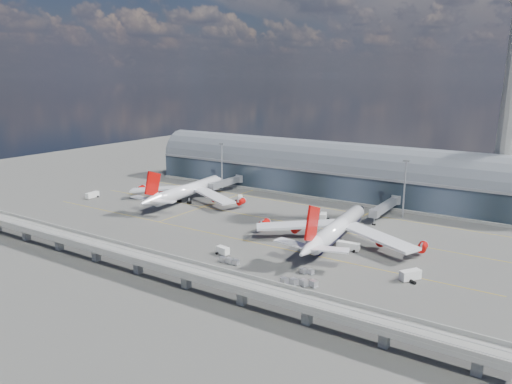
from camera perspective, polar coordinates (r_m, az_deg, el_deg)
The scene contains 20 objects.
ground at distance 203.41m, azimuth -2.00°, elevation -4.31°, with size 500.00×500.00×0.00m, color #474744.
taxi_lines at distance 221.03m, azimuth 1.32°, elevation -2.88°, with size 200.00×80.12×0.01m.
terminal at distance 266.21m, azimuth 7.73°, elevation 2.28°, with size 200.00×30.00×28.00m.
control_tower at distance 242.87m, azimuth 27.22°, elevation 9.51°, with size 19.00×19.00×103.00m.
guideway at distance 162.45m, azimuth -13.38°, elevation -7.29°, with size 220.00×8.50×7.20m.
floodlight_mast_left at distance 272.15m, azimuth -3.93°, elevation 3.09°, with size 3.00×0.70×25.70m.
floodlight_mast_right at distance 227.10m, azimuth 16.61°, elevation 0.55°, with size 3.00×0.70×25.70m.
airliner_left at distance 247.91m, azimuth -8.04°, elevation 0.15°, with size 63.52×66.77×20.33m.
airliner_right at distance 187.00m, azimuth 9.16°, elevation -4.28°, with size 64.63×67.58×21.43m.
jet_bridge_left at distance 269.13m, azimuth -3.24°, elevation 1.16°, with size 4.40×28.00×7.25m.
jet_bridge_right at distance 227.24m, azimuth 14.71°, elevation -1.51°, with size 4.40×32.00×7.25m.
service_truck_0 at distance 268.08m, azimuth -18.20°, elevation -0.33°, with size 3.04×7.48×3.03m.
service_truck_1 at distance 175.78m, azimuth -3.81°, elevation -6.70°, with size 5.20×3.14×2.82m.
service_truck_2 at distance 182.62m, azimuth 10.49°, elevation -6.09°, with size 8.38×3.22×2.96m.
service_truck_3 at distance 161.26m, azimuth 17.21°, elevation -9.07°, with size 5.84×7.01×3.24m.
service_truck_4 at distance 216.98m, azimuth 7.69°, elevation -2.85°, with size 4.41×6.18×3.27m.
service_truck_5 at distance 249.05m, azimuth -1.80°, elevation -0.72°, with size 5.03×5.56×2.63m.
cargo_train_0 at distance 167.83m, azimuth -3.10°, elevation -7.86°, with size 7.79×2.19×1.72m.
cargo_train_1 at distance 151.38m, azimuth 4.90°, elevation -10.26°, with size 11.44×5.68×1.92m.
cargo_train_2 at distance 160.03m, azimuth 5.85°, elevation -9.02°, with size 4.87×2.87×1.58m.
Camera 1 is at (112.45, -158.13, 61.04)m, focal length 35.00 mm.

